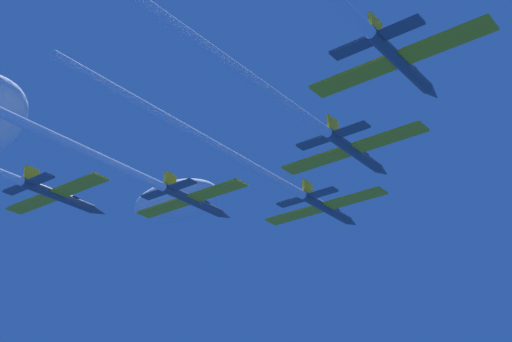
# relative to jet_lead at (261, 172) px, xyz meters

# --- Properties ---
(jet_lead) EXTENTS (20.31, 59.62, 3.36)m
(jet_lead) POSITION_rel_jet_lead_xyz_m (0.00, 0.00, 0.00)
(jet_lead) COLOR #4C5660
(jet_left_wing) EXTENTS (20.31, 62.02, 3.36)m
(jet_left_wing) POSITION_rel_jet_lead_xyz_m (-15.49, -14.12, 0.92)
(jet_left_wing) COLOR #4C5660
(jet_right_wing) EXTENTS (20.31, 57.73, 3.36)m
(jet_right_wing) POSITION_rel_jet_lead_xyz_m (12.58, -12.05, 0.47)
(jet_right_wing) COLOR #4C5660
(cloud_puffy) EXTENTS (22.95, 12.62, 8.03)m
(cloud_puffy) POSITION_rel_jet_lead_xyz_m (-49.41, 33.33, 19.88)
(cloud_puffy) COLOR white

